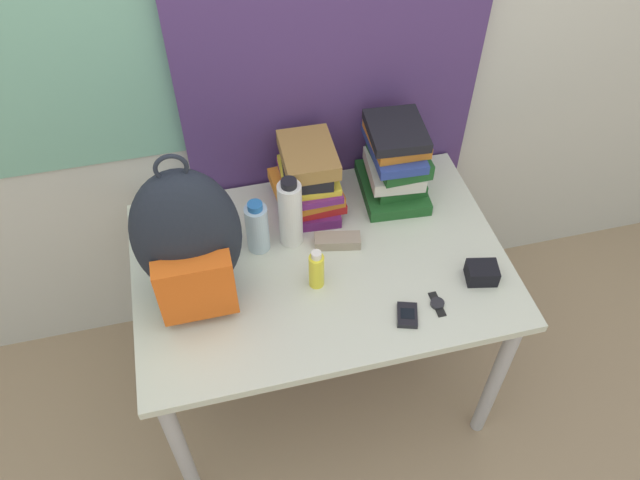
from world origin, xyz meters
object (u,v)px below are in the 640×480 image
(backpack, at_px, (188,241))
(book_stack_left, at_px, (307,181))
(book_stack_center, at_px, (395,162))
(sports_bottle, at_px, (290,213))
(camera_pouch, at_px, (482,273))
(wristwatch, at_px, (437,304))
(water_bottle, at_px, (257,227))
(cell_phone, at_px, (407,315))
(sunscreen_bottle, at_px, (316,270))
(sunglasses_case, at_px, (337,241))

(backpack, bearing_deg, book_stack_left, 34.31)
(backpack, height_order, book_stack_center, backpack)
(sports_bottle, bearing_deg, camera_pouch, -29.10)
(wristwatch, bearing_deg, camera_pouch, 20.64)
(book_stack_left, xyz_separation_m, wristwatch, (0.29, -0.50, -0.12))
(water_bottle, distance_m, wristwatch, 0.61)
(book_stack_left, distance_m, water_bottle, 0.25)
(cell_phone, distance_m, wristwatch, 0.11)
(book_stack_left, relative_size, cell_phone, 2.66)
(water_bottle, bearing_deg, sports_bottle, 2.94)
(sunscreen_bottle, bearing_deg, water_bottle, 127.23)
(cell_phone, height_order, camera_pouch, camera_pouch)
(book_stack_center, relative_size, cell_phone, 2.98)
(backpack, xyz_separation_m, book_stack_center, (0.71, 0.28, -0.09))
(sunglasses_case, height_order, wristwatch, sunglasses_case)
(wristwatch, bearing_deg, backpack, 162.10)
(backpack, bearing_deg, wristwatch, -17.90)
(water_bottle, height_order, sports_bottle, sports_bottle)
(water_bottle, xyz_separation_m, cell_phone, (0.38, -0.38, -0.08))
(book_stack_center, xyz_separation_m, sports_bottle, (-0.39, -0.14, -0.01))
(backpack, relative_size, cell_phone, 5.42)
(book_stack_center, bearing_deg, backpack, -158.48)
(backpack, bearing_deg, cell_phone, -22.50)
(book_stack_left, bearing_deg, sunglasses_case, -74.44)
(backpack, distance_m, sunglasses_case, 0.52)
(backpack, xyz_separation_m, sports_bottle, (0.32, 0.14, -0.10))
(sports_bottle, relative_size, camera_pouch, 2.46)
(camera_pouch, xyz_separation_m, wristwatch, (-0.17, -0.06, -0.02))
(book_stack_left, relative_size, wristwatch, 2.86)
(book_stack_center, height_order, sunscreen_bottle, book_stack_center)
(book_stack_center, bearing_deg, water_bottle, -163.74)
(book_stack_left, xyz_separation_m, cell_phone, (0.18, -0.52, -0.11))
(water_bottle, xyz_separation_m, camera_pouch, (0.65, -0.30, -0.06))
(cell_phone, height_order, sunglasses_case, sunglasses_case)
(camera_pouch, bearing_deg, water_bottle, 155.57)
(camera_pouch, bearing_deg, book_stack_left, 135.97)
(backpack, height_order, cell_phone, backpack)
(sunscreen_bottle, bearing_deg, cell_phone, -38.63)
(book_stack_left, distance_m, wristwatch, 0.59)
(water_bottle, bearing_deg, camera_pouch, -24.43)
(book_stack_left, distance_m, cell_phone, 0.57)
(sports_bottle, distance_m, wristwatch, 0.54)
(water_bottle, distance_m, sunglasses_case, 0.27)
(water_bottle, bearing_deg, wristwatch, -36.62)
(cell_phone, relative_size, wristwatch, 1.07)
(backpack, height_order, water_bottle, backpack)
(sports_bottle, distance_m, sunscreen_bottle, 0.21)
(water_bottle, distance_m, camera_pouch, 0.72)
(backpack, relative_size, water_bottle, 2.72)
(sunglasses_case, bearing_deg, sports_bottle, 157.88)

